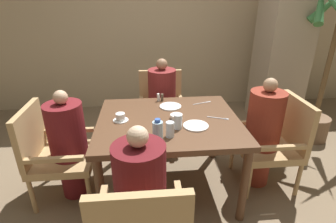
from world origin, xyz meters
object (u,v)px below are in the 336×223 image
(plate_main_left, at_px, (196,126))
(glass_tall_mid, at_px, (170,129))
(chair_far_side, at_px, (161,106))
(diner_in_far_chair, at_px, (162,103))
(plate_main_right, at_px, (170,106))
(water_bottle, at_px, (158,135))
(glass_tall_far, at_px, (178,122))
(teacup_with_saucer, at_px, (121,118))
(glass_tall_near, at_px, (137,140))
(bowl_small, at_px, (176,116))
(diner_in_left_chair, at_px, (69,144))
(chair_right_side, at_px, (276,140))
(diner_in_right_chair, at_px, (263,133))
(potted_palm, at_px, (325,76))
(chair_left_side, at_px, (53,151))
(diner_in_near_chair, at_px, (141,202))

(plate_main_left, bearing_deg, glass_tall_mid, -147.47)
(chair_far_side, xyz_separation_m, glass_tall_mid, (-0.02, -1.25, 0.33))
(diner_in_far_chair, bearing_deg, plate_main_right, -85.15)
(water_bottle, distance_m, glass_tall_far, 0.34)
(plate_main_right, bearing_deg, plate_main_left, -68.67)
(teacup_with_saucer, xyz_separation_m, water_bottle, (0.30, -0.47, 0.08))
(glass_tall_mid, bearing_deg, water_bottle, -123.82)
(plate_main_right, xyz_separation_m, glass_tall_near, (-0.31, -0.72, 0.06))
(water_bottle, bearing_deg, bowl_small, 68.01)
(bowl_small, bearing_deg, diner_in_left_chair, -179.13)
(chair_right_side, height_order, teacup_with_saucer, chair_right_side)
(plate_main_left, bearing_deg, diner_in_right_chair, 13.36)
(diner_in_left_chair, relative_size, glass_tall_mid, 8.47)
(water_bottle, xyz_separation_m, glass_tall_far, (0.18, 0.28, -0.04))
(plate_main_right, distance_m, glass_tall_mid, 0.59)
(potted_palm, height_order, bowl_small, potted_palm)
(potted_palm, height_order, glass_tall_near, potted_palm)
(diner_in_right_chair, distance_m, bowl_small, 0.84)
(water_bottle, bearing_deg, chair_right_side, 21.76)
(chair_right_side, relative_size, plate_main_right, 4.17)
(diner_in_left_chair, xyz_separation_m, diner_in_far_chair, (0.89, 0.80, 0.03))
(plate_main_right, bearing_deg, potted_palm, 14.64)
(chair_left_side, bearing_deg, chair_right_side, 0.00)
(diner_in_left_chair, bearing_deg, glass_tall_far, -10.80)
(glass_tall_near, bearing_deg, water_bottle, -4.49)
(chair_far_side, xyz_separation_m, water_bottle, (-0.12, -1.40, 0.37))
(chair_right_side, height_order, plate_main_left, chair_right_side)
(plate_main_right, relative_size, bowl_small, 1.92)
(chair_right_side, relative_size, glass_tall_mid, 7.23)
(diner_in_far_chair, distance_m, glass_tall_mid, 1.13)
(chair_right_side, relative_size, glass_tall_near, 7.23)
(bowl_small, bearing_deg, chair_left_side, -179.24)
(potted_palm, xyz_separation_m, glass_tall_near, (-2.23, -1.22, -0.06))
(diner_in_left_chair, bearing_deg, chair_right_side, -0.00)
(diner_in_near_chair, relative_size, glass_tall_far, 8.88)
(diner_in_far_chair, bearing_deg, chair_far_side, 90.00)
(glass_tall_far, bearing_deg, glass_tall_mid, -121.61)
(diner_in_right_chair, xyz_separation_m, diner_in_near_chair, (-1.14, -0.80, -0.00))
(chair_right_side, height_order, water_bottle, water_bottle)
(plate_main_right, relative_size, glass_tall_far, 1.73)
(bowl_small, xyz_separation_m, glass_tall_near, (-0.34, -0.46, 0.04))
(glass_tall_far, bearing_deg, potted_palm, 26.62)
(plate_main_left, bearing_deg, plate_main_right, 111.33)
(bowl_small, height_order, glass_tall_mid, glass_tall_mid)
(chair_right_side, bearing_deg, glass_tall_near, -160.94)
(teacup_with_saucer, distance_m, glass_tall_near, 0.48)
(chair_left_side, height_order, glass_tall_far, chair_left_side)
(chair_left_side, relative_size, diner_in_right_chair, 0.81)
(diner_in_left_chair, bearing_deg, glass_tall_near, -35.81)
(glass_tall_near, relative_size, glass_tall_far, 1.00)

